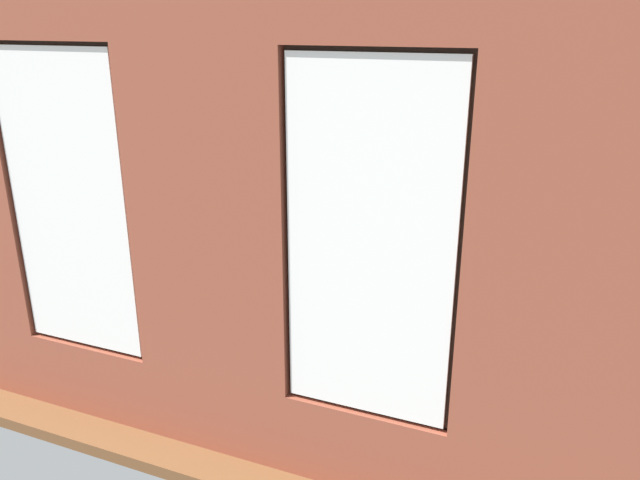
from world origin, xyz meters
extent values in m
cube|color=brown|center=(0.00, 0.00, -0.05)|extent=(6.61, 5.49, 0.10)
cube|color=brown|center=(-2.34, 2.36, 1.67)|extent=(1.32, 0.16, 3.33)
cube|color=brown|center=(0.00, 2.36, 1.67)|extent=(1.18, 0.16, 3.33)
cube|color=brown|center=(-1.14, 2.36, 0.31)|extent=(1.10, 0.16, 0.62)
cube|color=brown|center=(-1.14, 2.36, 3.12)|extent=(1.10, 0.16, 0.43)
cube|color=white|center=(-1.14, 2.40, 1.76)|extent=(1.04, 0.03, 2.22)
cube|color=#38281E|center=(-1.14, 2.34, 1.76)|extent=(1.10, 0.04, 2.28)
cube|color=brown|center=(1.14, 2.36, 0.31)|extent=(1.10, 0.16, 0.62)
cube|color=brown|center=(1.14, 2.36, 3.12)|extent=(1.10, 0.16, 0.43)
cube|color=white|center=(1.14, 2.40, 1.76)|extent=(1.04, 0.03, 2.22)
cube|color=#38281E|center=(1.14, 2.34, 1.76)|extent=(1.10, 0.04, 2.28)
cube|color=#A87547|center=(0.00, 2.26, 0.59)|extent=(3.57, 0.24, 0.06)
cube|color=black|center=(0.00, 2.27, 2.02)|extent=(0.38, 0.03, 0.53)
cube|color=orange|center=(0.00, 2.26, 2.02)|extent=(0.32, 0.01, 0.47)
cube|color=silver|center=(2.95, 0.20, 1.67)|extent=(0.10, 4.49, 3.33)
cube|color=black|center=(0.78, 1.66, 0.21)|extent=(2.07, 0.85, 0.42)
cube|color=black|center=(0.78, 1.99, 0.61)|extent=(2.07, 0.24, 0.38)
cube|color=black|center=(-0.14, 1.66, 0.52)|extent=(0.22, 0.85, 0.24)
cube|color=black|center=(1.70, 1.66, 0.52)|extent=(0.22, 0.85, 0.24)
cube|color=#232326|center=(0.24, 1.62, 0.48)|extent=(0.50, 0.65, 0.12)
cube|color=#232326|center=(0.78, 1.62, 0.48)|extent=(0.50, 0.65, 0.12)
cube|color=#232326|center=(1.32, 1.62, 0.48)|extent=(0.50, 0.65, 0.12)
cube|color=black|center=(-2.25, 0.43, 0.21)|extent=(0.97, 2.07, 0.42)
cube|color=black|center=(-2.58, 0.44, 0.61)|extent=(0.36, 2.04, 0.38)
cube|color=black|center=(-2.31, -0.48, 0.52)|extent=(0.86, 0.27, 0.24)
cube|color=black|center=(-2.20, 1.33, 0.52)|extent=(0.86, 0.27, 0.24)
cube|color=#232326|center=(-2.24, 0.03, 0.48)|extent=(0.69, 0.77, 0.12)
cube|color=#232326|center=(-2.19, 0.82, 0.48)|extent=(0.69, 0.77, 0.12)
cube|color=tan|center=(0.01, -0.25, 0.42)|extent=(1.37, 0.87, 0.04)
cube|color=tan|center=(-0.62, -0.62, 0.20)|extent=(0.07, 0.07, 0.40)
cube|color=tan|center=(0.63, -0.62, 0.20)|extent=(0.07, 0.07, 0.40)
cube|color=tan|center=(-0.62, 0.13, 0.20)|extent=(0.07, 0.07, 0.40)
cube|color=tan|center=(0.63, 0.13, 0.20)|extent=(0.07, 0.07, 0.40)
cylinder|color=silver|center=(0.42, -0.12, 0.48)|extent=(0.07, 0.07, 0.08)
cylinder|color=#B7333D|center=(0.18, -0.36, 0.50)|extent=(0.08, 0.08, 0.13)
cube|color=#B2B2B7|center=(-0.10, -0.12, 0.45)|extent=(0.07, 0.17, 0.02)
cube|color=#59595B|center=(-0.37, -0.40, 0.45)|extent=(0.17, 0.07, 0.02)
cube|color=black|center=(0.01, -0.25, 0.45)|extent=(0.06, 0.17, 0.02)
cube|color=black|center=(2.65, 0.41, 0.24)|extent=(1.08, 0.42, 0.48)
cube|color=black|center=(2.65, 0.41, 0.51)|extent=(0.40, 0.20, 0.05)
cube|color=black|center=(2.65, 0.41, 0.56)|extent=(0.06, 0.04, 0.06)
cube|color=black|center=(2.65, 0.41, 0.87)|extent=(0.92, 0.04, 0.55)
cube|color=black|center=(2.65, 0.39, 0.87)|extent=(0.87, 0.01, 0.50)
cylinder|color=#47423D|center=(-2.45, -1.74, 0.14)|extent=(0.22, 0.22, 0.27)
cylinder|color=brown|center=(-2.45, -1.74, 0.34)|extent=(0.03, 0.03, 0.13)
ellipsoid|color=#1E5B28|center=(-2.45, -1.74, 0.59)|extent=(0.40, 0.40, 0.37)
cylinder|color=gray|center=(2.10, 1.40, 0.16)|extent=(0.33, 0.33, 0.33)
cylinder|color=brown|center=(2.10, 1.40, 0.41)|extent=(0.05, 0.05, 0.18)
ellipsoid|color=#337F38|center=(2.10, 1.40, 0.69)|extent=(0.53, 0.53, 0.37)
cylinder|color=brown|center=(-2.45, 1.81, 0.18)|extent=(0.32, 0.32, 0.35)
cylinder|color=brown|center=(-2.45, 1.81, 0.58)|extent=(0.06, 0.06, 0.46)
cone|color=#3D8E42|center=(-2.24, 1.85, 1.05)|extent=(0.58, 0.27, 0.59)
cone|color=#3D8E42|center=(-2.42, 2.01, 1.06)|extent=(0.26, 0.55, 0.61)
cone|color=#3D8E42|center=(-2.67, 1.77, 1.04)|extent=(0.59, 0.27, 0.58)
cone|color=#3D8E42|center=(-2.42, 1.57, 1.02)|extent=(0.25, 0.61, 0.55)
cylinder|color=gray|center=(-1.12, -0.59, 0.09)|extent=(0.15, 0.15, 0.18)
cylinder|color=brown|center=(-1.12, -0.59, 0.27)|extent=(0.02, 0.02, 0.18)
ellipsoid|color=#1E5B28|center=(-1.12, -0.59, 0.47)|extent=(0.27, 0.27, 0.21)
cylinder|color=#47423D|center=(-1.90, -1.04, 0.10)|extent=(0.20, 0.20, 0.21)
cylinder|color=brown|center=(-1.90, -1.04, 0.28)|extent=(0.03, 0.03, 0.15)
ellipsoid|color=#1E5B28|center=(-1.90, -1.04, 0.51)|extent=(0.45, 0.45, 0.30)
cylinder|color=gray|center=(-0.70, 1.66, 0.20)|extent=(0.42, 0.42, 0.40)
cylinder|color=brown|center=(-0.70, 1.66, 0.47)|extent=(0.06, 0.06, 0.15)
ellipsoid|color=#1E5B28|center=(-0.70, 1.66, 0.85)|extent=(0.90, 0.90, 0.61)
camera|label=1|loc=(-2.19, 5.70, 3.04)|focal=35.00mm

